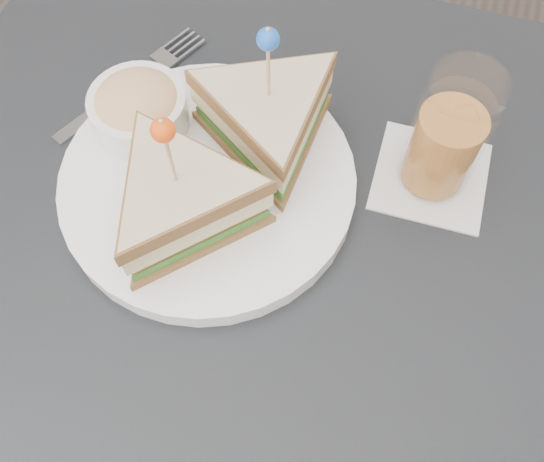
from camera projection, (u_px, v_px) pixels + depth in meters
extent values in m
plane|color=#3F3833|center=(266.00, 414.00, 1.24)|extent=(3.50, 3.50, 0.00)
cube|color=black|center=(259.00, 268.00, 0.59)|extent=(0.80, 0.80, 0.03)
cylinder|color=black|center=(142.00, 135.00, 1.13)|extent=(0.04, 0.04, 0.72)
cylinder|color=black|center=(522.00, 234.00, 1.03)|extent=(0.04, 0.04, 0.72)
cylinder|color=white|center=(208.00, 184.00, 0.61)|extent=(0.37, 0.37, 0.02)
cylinder|color=white|center=(207.00, 178.00, 0.60)|extent=(0.37, 0.37, 0.01)
cylinder|color=#DBAF7E|center=(170.00, 157.00, 0.48)|extent=(0.00, 0.00, 0.09)
sphere|color=#FF4E10|center=(163.00, 130.00, 0.45)|extent=(0.02, 0.02, 0.02)
cylinder|color=#DBAF7E|center=(268.00, 69.00, 0.52)|extent=(0.00, 0.00, 0.09)
sphere|color=blue|center=(268.00, 39.00, 0.49)|extent=(0.02, 0.02, 0.02)
cylinder|color=white|center=(140.00, 112.00, 0.61)|extent=(0.12, 0.12, 0.04)
ellipsoid|color=#E0B772|center=(137.00, 102.00, 0.60)|extent=(0.11, 0.11, 0.04)
cube|color=silver|center=(105.00, 105.00, 0.66)|extent=(0.07, 0.13, 0.00)
cube|color=silver|center=(164.00, 59.00, 0.69)|extent=(0.04, 0.03, 0.00)
cube|color=white|center=(144.00, 143.00, 0.64)|extent=(0.07, 0.10, 0.01)
cube|color=white|center=(225.00, 95.00, 0.67)|extent=(0.09, 0.12, 0.00)
cylinder|color=white|center=(270.00, 69.00, 0.68)|extent=(0.03, 0.03, 0.00)
cube|color=silver|center=(431.00, 176.00, 0.62)|extent=(0.11, 0.11, 0.00)
cylinder|color=#BB7434|center=(443.00, 148.00, 0.58)|extent=(0.06, 0.06, 0.09)
cylinder|color=white|center=(449.00, 134.00, 0.56)|extent=(0.07, 0.07, 0.14)
cube|color=white|center=(466.00, 118.00, 0.54)|extent=(0.02, 0.02, 0.02)
cube|color=white|center=(439.00, 126.00, 0.54)|extent=(0.02, 0.02, 0.02)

